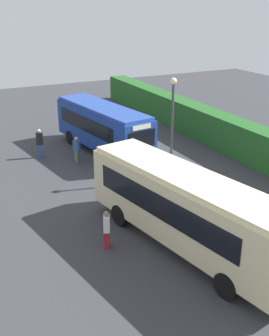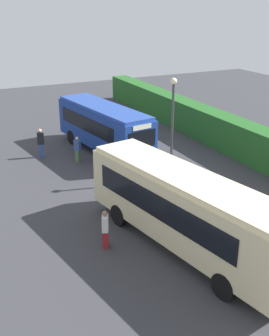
% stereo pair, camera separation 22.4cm
% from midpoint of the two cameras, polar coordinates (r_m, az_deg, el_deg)
% --- Properties ---
extents(ground_plane, '(64.00, 64.00, 0.00)m').
position_cam_midpoint_polar(ground_plane, '(22.94, 1.10, -3.43)').
color(ground_plane, '#38383D').
extents(bus_blue, '(9.09, 3.59, 3.18)m').
position_cam_midpoint_polar(bus_blue, '(28.63, -4.45, 5.63)').
color(bus_blue, navy).
rests_on(bus_blue, ground_plane).
extents(bus_cream, '(10.70, 4.12, 3.31)m').
position_cam_midpoint_polar(bus_cream, '(17.45, 6.59, -5.23)').
color(bus_cream, beige).
rests_on(bus_cream, ground_plane).
extents(person_left, '(0.43, 0.31, 1.74)m').
position_cam_midpoint_polar(person_left, '(32.78, -4.95, 6.07)').
color(person_left, '#4C6B47').
rests_on(person_left, ground_plane).
extents(person_center, '(0.35, 0.48, 1.92)m').
position_cam_midpoint_polar(person_center, '(28.41, -12.72, 3.33)').
color(person_center, '#334C8C').
rests_on(person_center, ground_plane).
extents(person_right, '(0.49, 0.45, 1.68)m').
position_cam_midpoint_polar(person_right, '(27.22, -7.93, 2.52)').
color(person_right, '#4C6B47').
rests_on(person_right, ground_plane).
extents(person_far, '(0.52, 0.42, 1.71)m').
position_cam_midpoint_polar(person_far, '(17.89, -4.08, -8.06)').
color(person_far, maroon).
rests_on(person_far, ground_plane).
extents(hedge_row, '(44.00, 1.54, 2.27)m').
position_cam_midpoint_polar(hedge_row, '(27.14, 16.98, 2.26)').
color(hedge_row, '#245D23').
rests_on(hedge_row, ground_plane).
extents(lamppost, '(0.36, 0.36, 5.88)m').
position_cam_midpoint_polar(lamppost, '(23.35, 4.77, 6.50)').
color(lamppost, '#38383D').
rests_on(lamppost, ground_plane).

